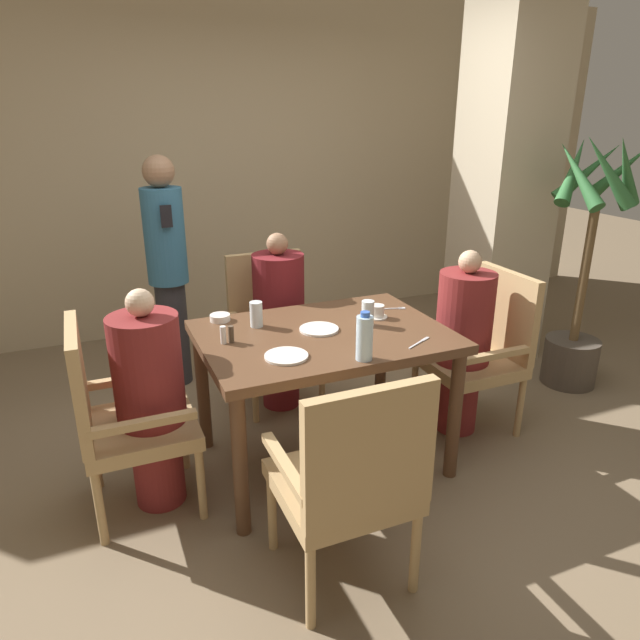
% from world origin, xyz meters
% --- Properties ---
extents(ground_plane, '(16.00, 16.00, 0.00)m').
position_xyz_m(ground_plane, '(0.00, 0.00, 0.00)').
color(ground_plane, '#7A664C').
extents(wall_back, '(8.00, 0.06, 2.80)m').
position_xyz_m(wall_back, '(0.00, 2.39, 1.40)').
color(wall_back, tan).
rests_on(wall_back, ground_plane).
extents(pillar_stone, '(0.55, 0.55, 2.70)m').
position_xyz_m(pillar_stone, '(1.82, 0.89, 1.35)').
color(pillar_stone, '#BCAD8E').
rests_on(pillar_stone, ground_plane).
extents(dining_table, '(1.25, 0.91, 0.76)m').
position_xyz_m(dining_table, '(0.00, 0.00, 0.66)').
color(dining_table, brown).
rests_on(dining_table, ground_plane).
extents(chair_left_side, '(0.51, 0.51, 0.96)m').
position_xyz_m(chair_left_side, '(-1.03, 0.00, 0.51)').
color(chair_left_side, tan).
rests_on(chair_left_side, ground_plane).
extents(diner_in_left_chair, '(0.32, 0.32, 1.10)m').
position_xyz_m(diner_in_left_chair, '(-0.88, 0.00, 0.57)').
color(diner_in_left_chair, maroon).
rests_on(diner_in_left_chair, ground_plane).
extents(chair_far_side, '(0.51, 0.51, 0.96)m').
position_xyz_m(chair_far_side, '(0.00, 0.85, 0.51)').
color(chair_far_side, tan).
rests_on(chair_far_side, ground_plane).
extents(diner_in_far_chair, '(0.32, 0.32, 1.14)m').
position_xyz_m(diner_in_far_chair, '(-0.00, 0.71, 0.59)').
color(diner_in_far_chair, maroon).
rests_on(diner_in_far_chair, ground_plane).
extents(chair_right_side, '(0.51, 0.51, 0.96)m').
position_xyz_m(chair_right_side, '(1.03, 0.00, 0.51)').
color(chair_right_side, tan).
rests_on(chair_right_side, ground_plane).
extents(diner_in_right_chair, '(0.32, 0.32, 1.11)m').
position_xyz_m(diner_in_right_chair, '(0.88, 0.00, 0.57)').
color(diner_in_right_chair, maroon).
rests_on(diner_in_right_chair, ground_plane).
extents(chair_near_corner, '(0.51, 0.51, 0.96)m').
position_xyz_m(chair_near_corner, '(-0.25, -0.85, 0.51)').
color(chair_near_corner, tan).
rests_on(chair_near_corner, ground_plane).
extents(standing_host, '(0.27, 0.30, 1.57)m').
position_xyz_m(standing_host, '(-0.58, 1.31, 0.85)').
color(standing_host, '#2D2D33').
rests_on(standing_host, ground_plane).
extents(potted_palm, '(0.58, 0.57, 1.72)m').
position_xyz_m(potted_palm, '(1.98, 0.21, 0.70)').
color(potted_palm, '#4C4238').
rests_on(potted_palm, ground_plane).
extents(plate_main_left, '(0.20, 0.20, 0.01)m').
position_xyz_m(plate_main_left, '(-0.28, -0.23, 0.77)').
color(plate_main_left, white).
rests_on(plate_main_left, dining_table).
extents(plate_main_right, '(0.20, 0.20, 0.01)m').
position_xyz_m(plate_main_right, '(-0.01, 0.03, 0.77)').
color(plate_main_right, white).
rests_on(plate_main_right, dining_table).
extents(teacup_with_saucer, '(0.11, 0.11, 0.07)m').
position_xyz_m(teacup_with_saucer, '(0.36, 0.08, 0.80)').
color(teacup_with_saucer, white).
rests_on(teacup_with_saucer, dining_table).
extents(bowl_small, '(0.11, 0.11, 0.04)m').
position_xyz_m(bowl_small, '(-0.45, 0.37, 0.78)').
color(bowl_small, white).
rests_on(bowl_small, dining_table).
extents(water_bottle, '(0.08, 0.08, 0.23)m').
position_xyz_m(water_bottle, '(0.04, -0.38, 0.87)').
color(water_bottle, silver).
rests_on(water_bottle, dining_table).
extents(glass_tall_near, '(0.07, 0.07, 0.13)m').
position_xyz_m(glass_tall_near, '(-0.29, 0.21, 0.83)').
color(glass_tall_near, silver).
rests_on(glass_tall_near, dining_table).
extents(glass_tall_mid, '(0.07, 0.07, 0.13)m').
position_xyz_m(glass_tall_mid, '(0.25, 0.00, 0.83)').
color(glass_tall_mid, silver).
rests_on(glass_tall_mid, dining_table).
extents(salt_shaker, '(0.03, 0.03, 0.09)m').
position_xyz_m(salt_shaker, '(-0.51, 0.05, 0.81)').
color(salt_shaker, white).
rests_on(salt_shaker, dining_table).
extents(pepper_shaker, '(0.03, 0.03, 0.08)m').
position_xyz_m(pepper_shaker, '(-0.47, 0.05, 0.81)').
color(pepper_shaker, '#4C3D2D').
rests_on(pepper_shaker, dining_table).
extents(fork_beside_plate, '(0.17, 0.07, 0.00)m').
position_xyz_m(fork_beside_plate, '(0.51, 0.17, 0.77)').
color(fork_beside_plate, silver).
rests_on(fork_beside_plate, dining_table).
extents(knife_beside_plate, '(0.17, 0.10, 0.00)m').
position_xyz_m(knife_beside_plate, '(0.38, -0.31, 0.77)').
color(knife_beside_plate, silver).
rests_on(knife_beside_plate, dining_table).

